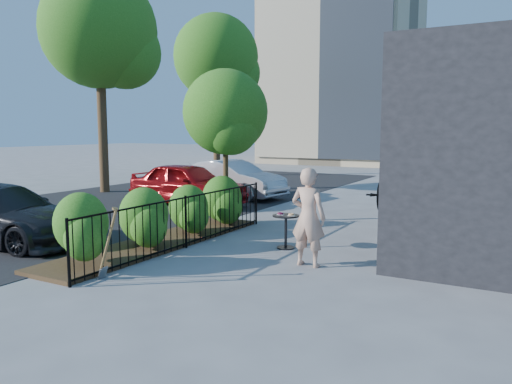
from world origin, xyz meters
The scene contains 14 objects.
ground centered at (0.00, 0.00, 0.00)m, with size 120.00×120.00×0.00m, color gray.
fence centered at (-1.50, 0.00, 0.56)m, with size 0.05×6.05×1.10m.
planting_bed centered at (-2.20, 0.00, 0.04)m, with size 1.30×6.00×0.08m, color #382616.
shrubs centered at (-2.10, 0.10, 0.70)m, with size 1.10×5.60×1.24m.
patio_tree centered at (-2.24, 2.76, 2.76)m, with size 2.20×2.20×3.94m.
street centered at (-7.00, 3.00, 0.00)m, with size 9.00×30.00×0.01m, color black.
street_tree_near centered at (-9.94, 5.96, 5.92)m, with size 4.40×4.40×8.28m.
street_tree_far centered at (-9.94, 13.96, 5.92)m, with size 4.40×4.40×8.28m.
cafe_table centered at (0.33, 0.97, 0.48)m, with size 0.56×0.56×0.74m.
woman centered at (1.26, -0.04, 0.89)m, with size 0.65×0.43×1.79m, color tan.
shovel centered at (-1.25, -2.43, 0.55)m, with size 0.44×0.16×1.25m.
car_red centered at (-5.05, 4.81, 0.70)m, with size 1.64×4.08×1.39m, color maroon.
car_silver centered at (-4.74, 7.07, 0.67)m, with size 1.42×4.08×1.35m, color #ABABB0.
car_darkgrey centered at (-5.30, -1.57, 0.63)m, with size 1.77×4.35×1.26m, color black.
Camera 1 is at (4.71, -8.18, 2.45)m, focal length 35.00 mm.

